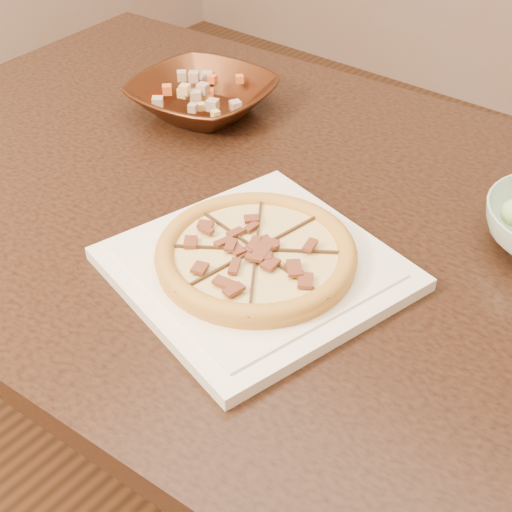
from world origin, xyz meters
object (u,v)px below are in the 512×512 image
object	(u,v)px
dining_table	(264,250)
pizza	(256,254)
plate	(256,268)
bronze_bowl	(203,97)

from	to	relation	value
dining_table	pizza	xyz separation A→B (m)	(0.10, -0.14, 0.13)
dining_table	plate	world-z (taller)	plate
dining_table	bronze_bowl	size ratio (longest dim) A/B	6.18
pizza	bronze_bowl	world-z (taller)	bronze_bowl
bronze_bowl	dining_table	bearing A→B (deg)	-29.83
dining_table	plate	xyz separation A→B (m)	(0.10, -0.14, 0.11)
pizza	bronze_bowl	xyz separation A→B (m)	(-0.36, 0.29, -0.00)
pizza	bronze_bowl	distance (m)	0.46
dining_table	pizza	world-z (taller)	pizza
dining_table	bronze_bowl	distance (m)	0.32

